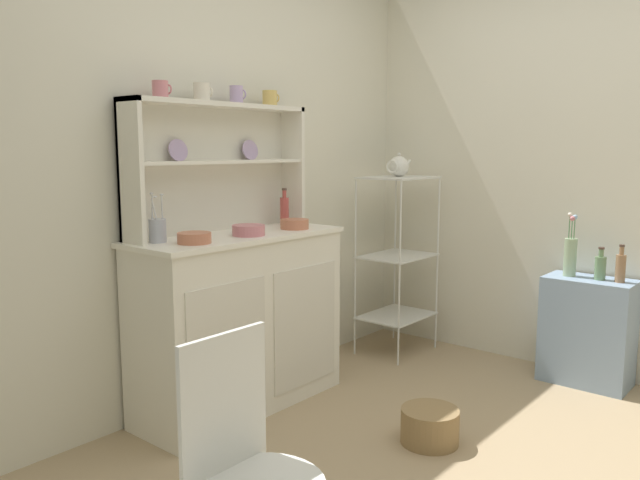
{
  "coord_description": "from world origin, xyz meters",
  "views": [
    {
      "loc": [
        -2.23,
        -0.99,
        1.35
      ],
      "look_at": [
        0.28,
        1.12,
        0.87
      ],
      "focal_mm": 35.33,
      "sensor_mm": 36.0,
      "label": 1
    }
  ],
  "objects_px": {
    "hutch_cabinet": "(240,319)",
    "floor_basket": "(430,426)",
    "wire_chair": "(245,457)",
    "bowl_mixing_large": "(194,238)",
    "jam_bottle": "(285,210)",
    "porcelain_teapot": "(399,166)",
    "flower_vase": "(570,255)",
    "hutch_shelf_unit": "(216,157)",
    "oil_bottle": "(600,267)",
    "side_shelf_blue": "(587,331)",
    "cup_rose_0": "(161,89)",
    "vinegar_bottle": "(621,267)",
    "utensil_jar": "(158,230)",
    "bakers_rack": "(397,248)"
  },
  "relations": [
    {
      "from": "bowl_mixing_large",
      "to": "oil_bottle",
      "type": "distance_m",
      "value": 2.25
    },
    {
      "from": "side_shelf_blue",
      "to": "porcelain_teapot",
      "type": "distance_m",
      "value": 1.5
    },
    {
      "from": "hutch_cabinet",
      "to": "flower_vase",
      "type": "relative_size",
      "value": 3.18
    },
    {
      "from": "wire_chair",
      "to": "bowl_mixing_large",
      "type": "xyz_separation_m",
      "value": [
        0.72,
        1.09,
        0.42
      ]
    },
    {
      "from": "hutch_shelf_unit",
      "to": "cup_rose_0",
      "type": "height_order",
      "value": "cup_rose_0"
    },
    {
      "from": "hutch_shelf_unit",
      "to": "hutch_cabinet",
      "type": "bearing_deg",
      "value": -90.0
    },
    {
      "from": "side_shelf_blue",
      "to": "hutch_shelf_unit",
      "type": "bearing_deg",
      "value": 136.08
    },
    {
      "from": "side_shelf_blue",
      "to": "wire_chair",
      "type": "relative_size",
      "value": 0.73
    },
    {
      "from": "jam_bottle",
      "to": "utensil_jar",
      "type": "height_order",
      "value": "utensil_jar"
    },
    {
      "from": "wire_chair",
      "to": "floor_basket",
      "type": "relative_size",
      "value": 3.17
    },
    {
      "from": "side_shelf_blue",
      "to": "utensil_jar",
      "type": "relative_size",
      "value": 2.65
    },
    {
      "from": "bowl_mixing_large",
      "to": "porcelain_teapot",
      "type": "bearing_deg",
      "value": -1.74
    },
    {
      "from": "hutch_shelf_unit",
      "to": "oil_bottle",
      "type": "distance_m",
      "value": 2.21
    },
    {
      "from": "jam_bottle",
      "to": "porcelain_teapot",
      "type": "height_order",
      "value": "porcelain_teapot"
    },
    {
      "from": "side_shelf_blue",
      "to": "oil_bottle",
      "type": "relative_size",
      "value": 3.32
    },
    {
      "from": "hutch_shelf_unit",
      "to": "vinegar_bottle",
      "type": "relative_size",
      "value": 5.21
    },
    {
      "from": "bakers_rack",
      "to": "flower_vase",
      "type": "bearing_deg",
      "value": -78.4
    },
    {
      "from": "hutch_shelf_unit",
      "to": "oil_bottle",
      "type": "height_order",
      "value": "hutch_shelf_unit"
    },
    {
      "from": "bakers_rack",
      "to": "porcelain_teapot",
      "type": "xyz_separation_m",
      "value": [
        -0.0,
        0.0,
        0.53
      ]
    },
    {
      "from": "side_shelf_blue",
      "to": "wire_chair",
      "type": "distance_m",
      "value": 2.58
    },
    {
      "from": "side_shelf_blue",
      "to": "cup_rose_0",
      "type": "relative_size",
      "value": 7.05
    },
    {
      "from": "hutch_cabinet",
      "to": "oil_bottle",
      "type": "height_order",
      "value": "hutch_cabinet"
    },
    {
      "from": "wire_chair",
      "to": "flower_vase",
      "type": "distance_m",
      "value": 2.58
    },
    {
      "from": "wire_chair",
      "to": "flower_vase",
      "type": "bearing_deg",
      "value": 13.5
    },
    {
      "from": "hutch_shelf_unit",
      "to": "floor_basket",
      "type": "relative_size",
      "value": 4.09
    },
    {
      "from": "bowl_mixing_large",
      "to": "hutch_cabinet",
      "type": "bearing_deg",
      "value": 12.06
    },
    {
      "from": "hutch_cabinet",
      "to": "wire_chair",
      "type": "bearing_deg",
      "value": -132.46
    },
    {
      "from": "bowl_mixing_large",
      "to": "porcelain_teapot",
      "type": "height_order",
      "value": "porcelain_teapot"
    },
    {
      "from": "jam_bottle",
      "to": "oil_bottle",
      "type": "height_order",
      "value": "jam_bottle"
    },
    {
      "from": "floor_basket",
      "to": "utensil_jar",
      "type": "distance_m",
      "value": 1.55
    },
    {
      "from": "floor_basket",
      "to": "porcelain_teapot",
      "type": "relative_size",
      "value": 1.2
    },
    {
      "from": "cup_rose_0",
      "to": "jam_bottle",
      "type": "distance_m",
      "value": 1.0
    },
    {
      "from": "jam_bottle",
      "to": "utensil_jar",
      "type": "bearing_deg",
      "value": -179.44
    },
    {
      "from": "porcelain_teapot",
      "to": "vinegar_bottle",
      "type": "bearing_deg",
      "value": -80.69
    },
    {
      "from": "cup_rose_0",
      "to": "porcelain_teapot",
      "type": "height_order",
      "value": "cup_rose_0"
    },
    {
      "from": "oil_bottle",
      "to": "floor_basket",
      "type": "bearing_deg",
      "value": 164.1
    },
    {
      "from": "hutch_shelf_unit",
      "to": "vinegar_bottle",
      "type": "distance_m",
      "value": 2.28
    },
    {
      "from": "hutch_shelf_unit",
      "to": "cup_rose_0",
      "type": "relative_size",
      "value": 12.55
    },
    {
      "from": "hutch_cabinet",
      "to": "oil_bottle",
      "type": "xyz_separation_m",
      "value": [
        1.51,
        -1.33,
        0.22
      ]
    },
    {
      "from": "hutch_cabinet",
      "to": "floor_basket",
      "type": "distance_m",
      "value": 1.09
    },
    {
      "from": "cup_rose_0",
      "to": "jam_bottle",
      "type": "bearing_deg",
      "value": -2.6
    },
    {
      "from": "oil_bottle",
      "to": "bowl_mixing_large",
      "type": "bearing_deg",
      "value": 145.71
    },
    {
      "from": "jam_bottle",
      "to": "flower_vase",
      "type": "relative_size",
      "value": 0.57
    },
    {
      "from": "bakers_rack",
      "to": "floor_basket",
      "type": "relative_size",
      "value": 4.35
    },
    {
      "from": "cup_rose_0",
      "to": "flower_vase",
      "type": "relative_size",
      "value": 0.24
    },
    {
      "from": "side_shelf_blue",
      "to": "flower_vase",
      "type": "relative_size",
      "value": 1.67
    },
    {
      "from": "porcelain_teapot",
      "to": "bakers_rack",
      "type": "bearing_deg",
      "value": -0.0
    },
    {
      "from": "hutch_cabinet",
      "to": "bowl_mixing_large",
      "type": "height_order",
      "value": "bowl_mixing_large"
    },
    {
      "from": "wire_chair",
      "to": "bowl_mixing_large",
      "type": "bearing_deg",
      "value": 69.96
    },
    {
      "from": "cup_rose_0",
      "to": "oil_bottle",
      "type": "relative_size",
      "value": 0.47
    }
  ]
}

